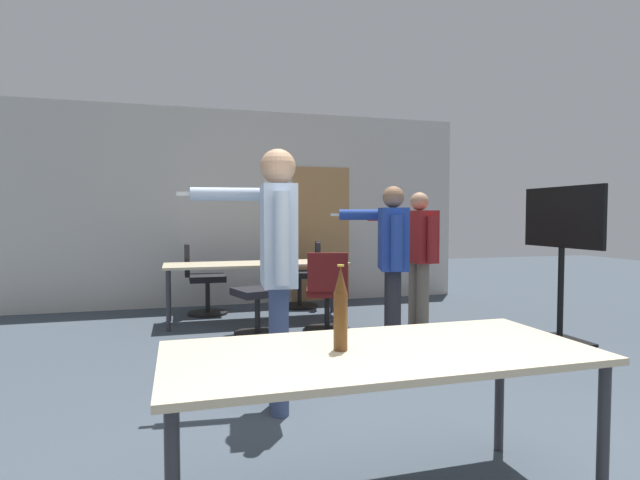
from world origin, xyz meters
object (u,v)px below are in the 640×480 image
Objects in this scene: person_center_tall at (391,252)px; office_chair_mid_tucked at (264,295)px; person_right_polo at (418,247)px; office_chair_near_pushed at (327,295)px; office_chair_far_left at (202,281)px; office_chair_side_rolled at (305,277)px; beer_bottle at (341,310)px; tv_screen at (562,246)px; person_left_plaid at (276,251)px.

office_chair_mid_tucked is (-1.13, 0.89, -0.52)m from person_center_tall.
person_right_polo is 1.74× the size of office_chair_near_pushed.
office_chair_near_pushed is at bearing 42.49° from office_chair_far_left.
office_chair_side_rolled and office_chair_mid_tucked have the same top height.
beer_bottle reaches higher than office_chair_near_pushed.
tv_screen reaches higher than beer_bottle.
person_left_plaid is at bearing 149.99° from person_center_tall.
office_chair_side_rolled reaches higher than office_chair_near_pushed.
person_left_plaid is at bearing 5.33° from office_chair_far_left.
person_left_plaid is at bearing 131.55° from person_right_polo.
tv_screen reaches higher than person_right_polo.
person_left_plaid is 1.85× the size of office_chair_far_left.
tv_screen is at bearing -67.46° from person_left_plaid.
office_chair_mid_tucked is 2.51× the size of beer_bottle.
person_center_tall is 1.72× the size of office_chair_side_rolled.
office_chair_side_rolled is at bearing 77.53° from beer_bottle.
person_center_tall is 0.92× the size of person_left_plaid.
person_center_tall is 1.01× the size of person_right_polo.
beer_bottle is (-0.23, -3.40, 0.46)m from office_chair_mid_tucked.
person_right_polo is at bearing 13.02° from office_chair_near_pushed.
person_center_tall is 1.53m from office_chair_mid_tucked.
person_left_plaid is 2.39m from office_chair_near_pushed.
office_chair_side_rolled is at bearing 95.68° from office_chair_far_left.
person_left_plaid is at bearing -99.63° from office_chair_near_pushed.
tv_screen reaches higher than office_chair_near_pushed.
person_center_tall reaches higher than person_right_polo.
office_chair_mid_tucked is (-2.88, 1.21, -0.56)m from tv_screen.
office_chair_far_left is at bearing 55.56° from person_right_polo.
office_chair_mid_tucked is (-1.79, 0.17, -0.50)m from person_right_polo.
person_center_tall is at bearing 61.49° from beer_bottle.
person_center_tall is at bearing -145.32° from office_chair_mid_tucked.
office_chair_near_pushed is 0.96× the size of office_chair_far_left.
beer_bottle is (-1.07, -4.86, 0.46)m from office_chair_side_rolled.
tv_screen is at bearing 35.13° from beer_bottle.
person_right_polo is 3.82m from beer_bottle.
tv_screen is 1.51m from person_right_polo.
office_chair_far_left is at bearing -125.80° from tv_screen.
office_chair_far_left is at bearing 148.15° from office_chair_near_pushed.
person_center_tall is 4.30× the size of beer_bottle.
office_chair_far_left is (-3.49, 2.52, -0.55)m from tv_screen.
person_right_polo is at bearing -133.54° from tv_screen.
office_chair_mid_tucked reaches higher than office_chair_near_pushed.
tv_screen is 4.32× the size of beer_bottle.
person_center_tall is at bearing -42.06° from person_left_plaid.
office_chair_near_pushed is at bearing -172.47° from office_chair_side_rolled.
person_right_polo reaches higher than office_chair_side_rolled.
person_left_plaid reaches higher than person_center_tall.
person_left_plaid is (-1.41, -1.30, 0.12)m from person_center_tall.
person_center_tall is 2.42m from office_chair_side_rolled.
office_chair_mid_tucked is 0.71m from office_chair_near_pushed.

